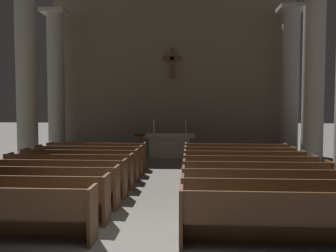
# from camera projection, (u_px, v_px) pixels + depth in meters

# --- Properties ---
(ground_plane) EXTENTS (80.00, 80.00, 0.00)m
(ground_plane) POSITION_uv_depth(u_px,v_px,m) (137.00, 244.00, 5.84)
(ground_plane) COLOR #66635E
(pew_left_row_2) EXTENTS (3.51, 0.50, 0.95)m
(pew_left_row_2) POSITION_uv_depth(u_px,v_px,m) (18.00, 198.00, 6.89)
(pew_left_row_2) COLOR brown
(pew_left_row_2) RESTS_ON ground
(pew_left_row_3) EXTENTS (3.51, 0.50, 0.95)m
(pew_left_row_3) POSITION_uv_depth(u_px,v_px,m) (40.00, 186.00, 7.86)
(pew_left_row_3) COLOR brown
(pew_left_row_3) RESTS_ON ground
(pew_left_row_4) EXTENTS (3.51, 0.50, 0.95)m
(pew_left_row_4) POSITION_uv_depth(u_px,v_px,m) (56.00, 178.00, 8.83)
(pew_left_row_4) COLOR brown
(pew_left_row_4) RESTS_ON ground
(pew_left_row_5) EXTENTS (3.51, 0.50, 0.95)m
(pew_left_row_5) POSITION_uv_depth(u_px,v_px,m) (69.00, 170.00, 9.80)
(pew_left_row_5) COLOR brown
(pew_left_row_5) RESTS_ON ground
(pew_left_row_6) EXTENTS (3.51, 0.50, 0.95)m
(pew_left_row_6) POSITION_uv_depth(u_px,v_px,m) (80.00, 165.00, 10.77)
(pew_left_row_6) COLOR brown
(pew_left_row_6) RESTS_ON ground
(pew_left_row_7) EXTENTS (3.51, 0.50, 0.95)m
(pew_left_row_7) POSITION_uv_depth(u_px,v_px,m) (89.00, 160.00, 11.73)
(pew_left_row_7) COLOR brown
(pew_left_row_7) RESTS_ON ground
(pew_left_row_8) EXTENTS (3.51, 0.50, 0.95)m
(pew_left_row_8) POSITION_uv_depth(u_px,v_px,m) (97.00, 156.00, 12.70)
(pew_left_row_8) COLOR brown
(pew_left_row_8) RESTS_ON ground
(pew_right_row_1) EXTENTS (3.51, 0.50, 0.95)m
(pew_right_row_1) POSITION_uv_depth(u_px,v_px,m) (290.00, 219.00, 5.63)
(pew_right_row_1) COLOR brown
(pew_right_row_1) RESTS_ON ground
(pew_right_row_2) EXTENTS (3.51, 0.50, 0.95)m
(pew_right_row_2) POSITION_uv_depth(u_px,v_px,m) (275.00, 202.00, 6.59)
(pew_right_row_2) COLOR brown
(pew_right_row_2) RESTS_ON ground
(pew_right_row_3) EXTENTS (3.51, 0.50, 0.95)m
(pew_right_row_3) POSITION_uv_depth(u_px,v_px,m) (264.00, 190.00, 7.56)
(pew_right_row_3) COLOR brown
(pew_right_row_3) RESTS_ON ground
(pew_right_row_4) EXTENTS (3.51, 0.50, 0.95)m
(pew_right_row_4) POSITION_uv_depth(u_px,v_px,m) (256.00, 180.00, 8.53)
(pew_right_row_4) COLOR brown
(pew_right_row_4) RESTS_ON ground
(pew_right_row_5) EXTENTS (3.51, 0.50, 0.95)m
(pew_right_row_5) POSITION_uv_depth(u_px,v_px,m) (249.00, 172.00, 9.50)
(pew_right_row_5) COLOR brown
(pew_right_row_5) RESTS_ON ground
(pew_right_row_6) EXTENTS (3.51, 0.50, 0.95)m
(pew_right_row_6) POSITION_uv_depth(u_px,v_px,m) (244.00, 166.00, 10.47)
(pew_right_row_6) COLOR brown
(pew_right_row_6) RESTS_ON ground
(pew_right_row_7) EXTENTS (3.51, 0.50, 0.95)m
(pew_right_row_7) POSITION_uv_depth(u_px,v_px,m) (239.00, 161.00, 11.44)
(pew_right_row_7) COLOR brown
(pew_right_row_7) RESTS_ON ground
(pew_right_row_8) EXTENTS (3.51, 0.50, 0.95)m
(pew_right_row_8) POSITION_uv_depth(u_px,v_px,m) (235.00, 157.00, 12.41)
(pew_right_row_8) COLOR brown
(pew_right_row_8) RESTS_ON ground
(column_left_third) EXTENTS (1.14, 1.14, 6.60)m
(column_left_third) POSITION_uv_depth(u_px,v_px,m) (26.00, 80.00, 13.39)
(column_left_third) COLOR #9E998E
(column_left_third) RESTS_ON ground
(column_right_third) EXTENTS (1.14, 1.14, 6.60)m
(column_right_third) POSITION_uv_depth(u_px,v_px,m) (313.00, 79.00, 12.75)
(column_right_third) COLOR #9E998E
(column_right_third) RESTS_ON ground
(column_left_fourth) EXTENTS (1.14, 1.14, 6.60)m
(column_left_fourth) POSITION_uv_depth(u_px,v_px,m) (56.00, 85.00, 16.36)
(column_left_fourth) COLOR #9E998E
(column_left_fourth) RESTS_ON ground
(column_right_fourth) EXTENTS (1.14, 1.14, 6.60)m
(column_right_fourth) POSITION_uv_depth(u_px,v_px,m) (290.00, 84.00, 15.72)
(column_right_fourth) COLOR #9E998E
(column_right_fourth) RESTS_ON ground
(altar) EXTENTS (2.20, 0.90, 1.01)m
(altar) POSITION_uv_depth(u_px,v_px,m) (170.00, 145.00, 15.55)
(altar) COLOR #A8A399
(altar) RESTS_ON ground
(candlestick_left) EXTENTS (0.16, 0.16, 0.65)m
(candlestick_left) POSITION_uv_depth(u_px,v_px,m) (154.00, 129.00, 15.56)
(candlestick_left) COLOR #B79338
(candlestick_left) RESTS_ON altar
(candlestick_right) EXTENTS (0.16, 0.16, 0.65)m
(candlestick_right) POSITION_uv_depth(u_px,v_px,m) (186.00, 130.00, 15.47)
(candlestick_right) COLOR #B79338
(candlestick_right) RESTS_ON altar
(apse_with_cross) EXTENTS (11.80, 0.43, 7.84)m
(apse_with_cross) POSITION_uv_depth(u_px,v_px,m) (172.00, 72.00, 17.48)
(apse_with_cross) COLOR #706656
(apse_with_cross) RESTS_ON ground
(lectern) EXTENTS (0.44, 0.36, 1.15)m
(lectern) POSITION_uv_depth(u_px,v_px,m) (140.00, 148.00, 14.43)
(lectern) COLOR brown
(lectern) RESTS_ON ground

